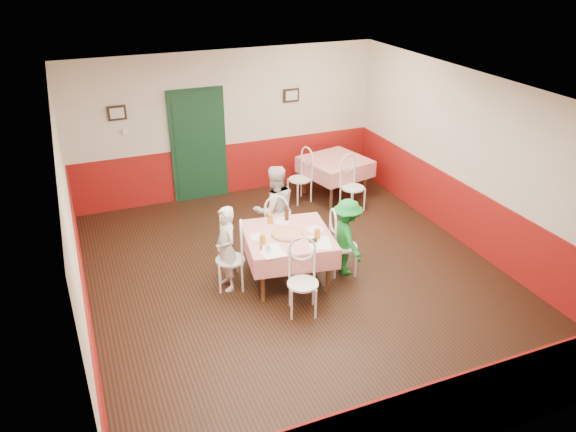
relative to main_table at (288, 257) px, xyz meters
name	(u,v)px	position (x,y,z in m)	size (l,w,h in m)	color
floor	(299,278)	(0.16, -0.04, -0.38)	(7.00, 7.00, 0.00)	black
ceiling	(301,93)	(0.16, -0.04, 2.42)	(7.00, 7.00, 0.00)	white
back_wall	(227,124)	(0.16, 3.46, 1.02)	(6.00, 0.10, 2.80)	beige
front_wall	(458,342)	(0.16, -3.54, 1.02)	(6.00, 0.10, 2.80)	beige
left_wall	(72,230)	(-2.84, -0.04, 1.02)	(0.10, 7.00, 2.80)	beige
right_wall	(475,164)	(3.16, -0.04, 1.02)	(0.10, 7.00, 2.80)	beige
wainscot_back	(230,169)	(0.16, 3.44, 0.12)	(6.00, 0.03, 1.00)	maroon
wainscot_front	(444,417)	(0.16, -3.53, 0.12)	(6.00, 0.03, 1.00)	maroon
wainscot_left	(85,292)	(-2.83, -0.04, 0.12)	(0.03, 7.00, 1.00)	maroon
wainscot_right	(466,215)	(3.14, -0.04, 0.12)	(0.03, 7.00, 1.00)	maroon
door	(199,147)	(-0.44, 3.41, 0.68)	(0.96, 0.06, 2.10)	black
picture_left	(117,113)	(-1.84, 3.41, 1.48)	(0.32, 0.03, 0.26)	black
picture_right	(291,95)	(1.46, 3.41, 1.48)	(0.32, 0.03, 0.26)	black
thermostat	(125,132)	(-1.74, 3.41, 1.12)	(0.10, 0.03, 0.10)	white
main_table	(288,257)	(0.00, 0.00, 0.00)	(1.22, 1.22, 0.77)	red
second_table	(335,177)	(2.02, 2.52, 0.00)	(1.12, 1.12, 0.77)	red
chair_left	(230,260)	(-0.84, 0.13, 0.08)	(0.42, 0.42, 0.90)	white
chair_right	(343,246)	(0.84, -0.13, 0.08)	(0.42, 0.42, 0.90)	white
chair_far	(276,227)	(0.13, 0.84, 0.08)	(0.42, 0.42, 0.90)	white
chair_near	(303,284)	(-0.13, -0.84, 0.08)	(0.42, 0.42, 0.90)	white
chair_second_a	(300,179)	(1.27, 2.52, 0.08)	(0.42, 0.42, 0.90)	white
chair_second_b	(353,188)	(2.02, 1.77, 0.08)	(0.42, 0.42, 0.90)	white
pizza	(287,234)	(-0.02, -0.02, 0.40)	(0.44, 0.44, 0.03)	#B74723
plate_left	(258,237)	(-0.43, 0.06, 0.39)	(0.25, 0.25, 0.01)	white
plate_right	(315,230)	(0.41, -0.04, 0.39)	(0.25, 0.25, 0.01)	white
plate_far	(282,221)	(0.06, 0.40, 0.39)	(0.25, 0.25, 0.01)	white
glass_a	(263,240)	(-0.44, -0.16, 0.46)	(0.08, 0.08, 0.15)	#BF7219
glass_b	(317,234)	(0.33, -0.28, 0.46)	(0.08, 0.08, 0.15)	#BF7219
glass_c	(270,219)	(-0.11, 0.43, 0.46)	(0.08, 0.08, 0.14)	#BF7219
beer_bottle	(287,214)	(0.14, 0.41, 0.50)	(0.06, 0.06, 0.23)	#381C0A
shaker_a	(267,249)	(-0.46, -0.38, 0.43)	(0.04, 0.04, 0.09)	silver
shaker_b	(269,249)	(-0.43, -0.39, 0.43)	(0.04, 0.04, 0.09)	silver
shaker_c	(261,247)	(-0.52, -0.29, 0.43)	(0.04, 0.04, 0.09)	#B23319
menu_left	(272,251)	(-0.39, -0.37, 0.39)	(0.30, 0.40, 0.00)	white
menu_right	(320,243)	(0.32, -0.40, 0.39)	(0.30, 0.40, 0.00)	white
wallet	(313,241)	(0.24, -0.33, 0.40)	(0.11, 0.09, 0.02)	black
diner_left	(226,249)	(-0.89, 0.14, 0.26)	(0.46, 0.31, 1.27)	gray
diner_far	(275,210)	(0.14, 0.89, 0.36)	(0.71, 0.55, 1.47)	gray
diner_right	(347,237)	(0.89, -0.14, 0.22)	(0.77, 0.44, 1.20)	gray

